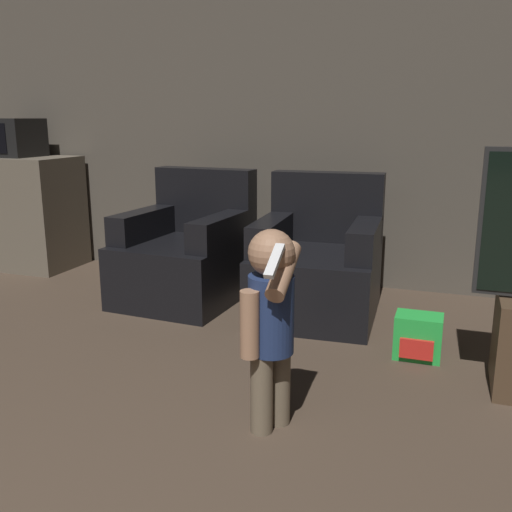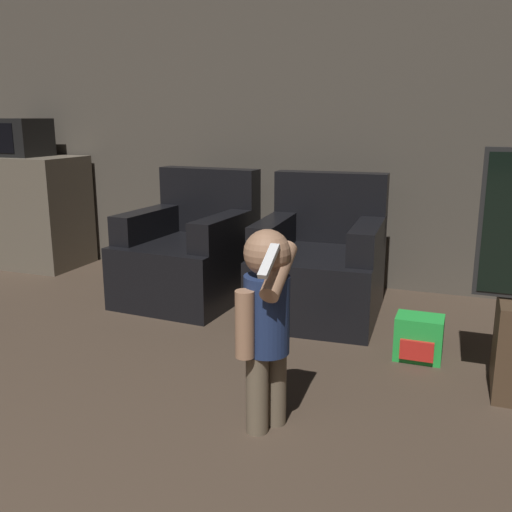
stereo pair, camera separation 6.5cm
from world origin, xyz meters
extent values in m
cube|color=#51493F|center=(0.00, 4.50, 1.30)|extent=(8.40, 0.05, 2.60)
cube|color=black|center=(-0.65, 3.70, 0.21)|extent=(0.82, 0.92, 0.43)
cube|color=black|center=(-0.62, 4.05, 0.67)|extent=(0.77, 0.21, 0.48)
cube|color=black|center=(-0.95, 3.72, 0.53)|extent=(0.20, 0.72, 0.20)
cube|color=black|center=(-0.34, 3.68, 0.53)|extent=(0.20, 0.72, 0.20)
cube|color=black|center=(0.32, 3.70, 0.21)|extent=(0.81, 0.91, 0.43)
cube|color=black|center=(0.30, 4.05, 0.67)|extent=(0.77, 0.20, 0.48)
cube|color=black|center=(0.01, 3.68, 0.53)|extent=(0.20, 0.72, 0.20)
cube|color=black|center=(0.62, 3.71, 0.53)|extent=(0.20, 0.72, 0.20)
cylinder|color=brown|center=(0.49, 2.31, 0.17)|extent=(0.09, 0.09, 0.34)
cylinder|color=brown|center=(0.44, 2.22, 0.17)|extent=(0.09, 0.09, 0.34)
cylinder|color=navy|center=(0.47, 2.26, 0.50)|extent=(0.19, 0.19, 0.32)
sphere|color=#A37556|center=(0.47, 2.26, 0.75)|extent=(0.19, 0.19, 0.19)
cylinder|color=#A37556|center=(0.41, 2.16, 0.49)|extent=(0.08, 0.08, 0.27)
cylinder|color=#A37556|center=(0.52, 2.25, 0.69)|extent=(0.08, 0.27, 0.20)
cube|color=white|center=(0.52, 2.13, 0.76)|extent=(0.04, 0.16, 0.10)
cube|color=green|center=(1.00, 3.21, 0.12)|extent=(0.25, 0.18, 0.24)
cube|color=red|center=(1.00, 3.11, 0.08)|extent=(0.17, 0.02, 0.11)
cube|color=#665B4C|center=(-2.52, 4.14, 0.47)|extent=(1.17, 0.59, 0.95)
cube|color=black|center=(-2.44, 4.14, 1.10)|extent=(0.44, 0.39, 0.32)
camera|label=1|loc=(1.13, 0.20, 1.27)|focal=40.00mm
camera|label=2|loc=(1.19, 0.22, 1.27)|focal=40.00mm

